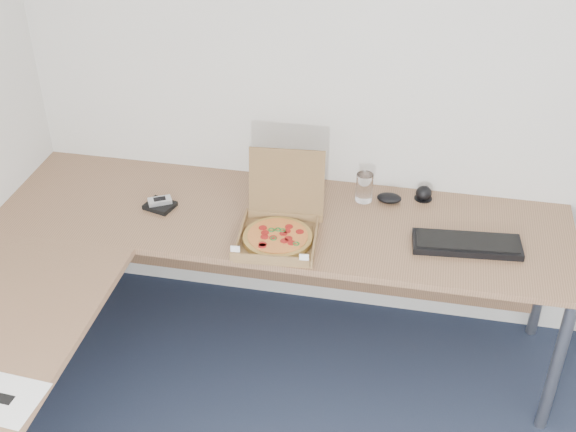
% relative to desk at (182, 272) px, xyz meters
% --- Properties ---
extents(room_shell, '(3.50, 3.50, 2.50)m').
position_rel_desk_xyz_m(room_shell, '(0.82, -0.97, 0.55)').
color(room_shell, silver).
rests_on(room_shell, ground).
extents(desk, '(2.50, 2.20, 0.73)m').
position_rel_desk_xyz_m(desk, '(0.00, 0.00, 0.00)').
color(desk, '#8B6345').
rests_on(desk, ground).
extents(pizza_box, '(0.32, 0.38, 0.33)m').
position_rel_desk_xyz_m(pizza_box, '(0.34, 0.26, 0.07)').
color(pizza_box, olive).
rests_on(pizza_box, desk).
extents(drinking_glass, '(0.08, 0.08, 0.13)m').
position_rel_desk_xyz_m(drinking_glass, '(0.66, 0.63, 0.10)').
color(drinking_glass, white).
rests_on(drinking_glass, desk).
extents(keyboard, '(0.45, 0.20, 0.03)m').
position_rel_desk_xyz_m(keyboard, '(1.12, 0.36, 0.04)').
color(keyboard, black).
rests_on(keyboard, desk).
extents(mouse, '(0.13, 0.11, 0.04)m').
position_rel_desk_xyz_m(mouse, '(0.77, 0.64, 0.05)').
color(mouse, black).
rests_on(mouse, desk).
extents(wallet, '(0.15, 0.13, 0.02)m').
position_rel_desk_xyz_m(wallet, '(-0.22, 0.39, 0.04)').
color(wallet, black).
rests_on(wallet, desk).
extents(phone, '(0.12, 0.10, 0.02)m').
position_rel_desk_xyz_m(phone, '(-0.23, 0.40, 0.06)').
color(phone, '#B2B5BA').
rests_on(phone, wallet).
extents(dome_speaker, '(0.08, 0.08, 0.07)m').
position_rel_desk_xyz_m(dome_speaker, '(0.92, 0.70, 0.06)').
color(dome_speaker, black).
rests_on(dome_speaker, desk).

